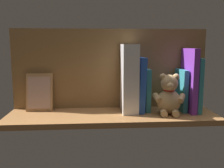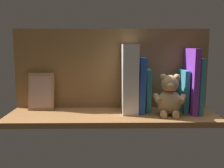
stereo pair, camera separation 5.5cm
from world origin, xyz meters
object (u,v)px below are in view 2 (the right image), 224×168
(book_0, at_px, (196,85))
(teddy_bear, at_px, (169,97))
(picture_frame_leaning, at_px, (41,92))
(dictionary_thick_white, at_px, (130,79))

(book_0, xyz_separation_m, teddy_bear, (0.12, 0.05, -0.04))
(book_0, distance_m, picture_frame_leaning, 0.67)
(teddy_bear, height_order, dictionary_thick_white, dictionary_thick_white)
(teddy_bear, xyz_separation_m, dictionary_thick_white, (0.16, -0.05, 0.07))
(book_0, bearing_deg, teddy_bear, 21.19)
(dictionary_thick_white, height_order, picture_frame_leaning, dictionary_thick_white)
(book_0, xyz_separation_m, picture_frame_leaning, (0.66, -0.05, -0.03))
(teddy_bear, bearing_deg, dictionary_thick_white, -7.91)
(dictionary_thick_white, bearing_deg, picture_frame_leaning, -6.37)
(teddy_bear, height_order, picture_frame_leaning, teddy_bear)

